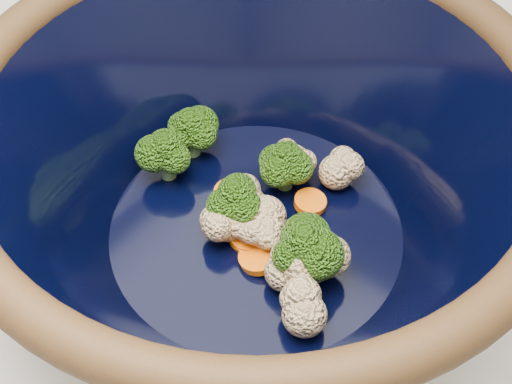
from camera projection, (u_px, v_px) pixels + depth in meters
The scene contains 2 objects.
mixing_bowl at pixel (256, 176), 0.49m from camera, with size 0.48×0.48×0.17m.
vegetable_pile at pixel (258, 204), 0.52m from camera, with size 0.20×0.15×0.06m.
Camera 1 is at (0.26, -0.22, 1.36)m, focal length 50.00 mm.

